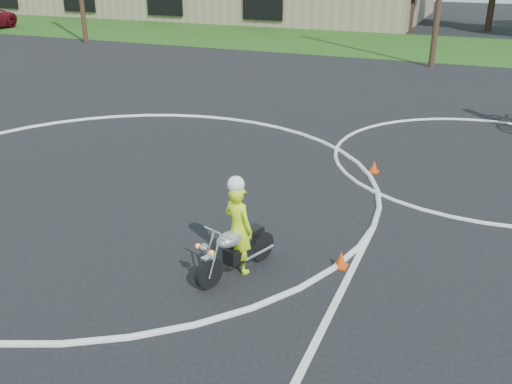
% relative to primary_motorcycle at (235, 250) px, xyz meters
% --- Properties ---
extents(ground, '(120.00, 120.00, 0.00)m').
position_rel_primary_motorcycle_xyz_m(ground, '(-4.18, -0.33, -0.46)').
color(ground, black).
rests_on(ground, ground).
extents(grass_strip, '(120.00, 10.00, 0.02)m').
position_rel_primary_motorcycle_xyz_m(grass_strip, '(-4.18, 26.67, -0.45)').
color(grass_strip, '#1E4714').
rests_on(grass_strip, ground).
extents(course_markings, '(19.05, 19.05, 0.12)m').
position_rel_primary_motorcycle_xyz_m(course_markings, '(-2.01, 4.02, -0.45)').
color(course_markings, silver).
rests_on(course_markings, ground).
extents(primary_motorcycle, '(0.88, 1.72, 0.94)m').
position_rel_primary_motorcycle_xyz_m(primary_motorcycle, '(0.00, 0.00, 0.00)').
color(primary_motorcycle, black).
rests_on(primary_motorcycle, ground).
extents(rider_primary_grp, '(0.67, 0.56, 1.75)m').
position_rel_primary_motorcycle_xyz_m(rider_primary_grp, '(0.01, 0.13, 0.39)').
color(rider_primary_grp, '#D4FF1A').
rests_on(rider_primary_grp, ground).
extents(traffic_cones, '(16.84, 12.23, 0.30)m').
position_rel_primary_motorcycle_xyz_m(traffic_cones, '(1.22, 1.39, -0.32)').
color(traffic_cones, '#DE3E0B').
rests_on(traffic_cones, ground).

